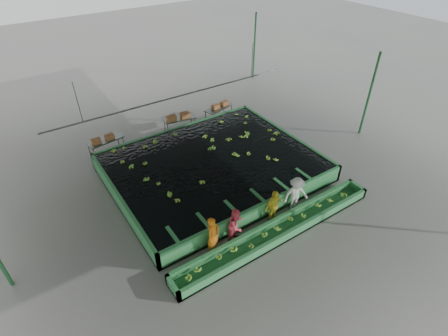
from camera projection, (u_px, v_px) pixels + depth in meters
ground at (230, 189)px, 17.15m from camera, size 80.00×80.00×0.00m
shed_roof at (231, 95)px, 14.17m from camera, size 20.00×22.00×0.04m
shed_posts at (230, 147)px, 15.66m from camera, size 20.00×22.00×5.00m
flotation_tank at (213, 167)px, 17.88m from camera, size 10.00×8.00×0.90m
tank_water at (213, 161)px, 17.64m from camera, size 9.70×7.70×0.00m
sorting_trough at (279, 231)px, 14.60m from camera, size 10.00×1.00×0.50m
cableway_rail at (177, 97)px, 18.70m from camera, size 0.08×0.08×14.00m
rail_hanger_left at (78, 103)px, 15.86m from camera, size 0.04×0.04×2.00m
rail_hanger_right at (252, 60)px, 20.34m from camera, size 0.04×0.04×2.00m
worker_a at (213, 236)px, 13.54m from camera, size 0.76×0.65×1.77m
worker_b at (236, 225)px, 14.06m from camera, size 0.99×0.89×1.66m
worker_c at (273, 206)px, 14.93m from camera, size 1.02×0.50×1.67m
worker_d at (296, 195)px, 15.48m from camera, size 1.30×0.99×1.78m
packing_table_left at (107, 146)px, 19.46m from camera, size 2.02×1.05×0.88m
packing_table_mid at (180, 124)px, 21.47m from camera, size 2.02×1.06×0.88m
packing_table_right at (219, 113)px, 22.59m from camera, size 2.09×1.25×0.89m
box_stack_left at (103, 141)px, 19.09m from camera, size 1.25×0.42×0.26m
box_stack_mid at (179, 119)px, 21.12m from camera, size 1.46×0.52×0.31m
box_stack_right at (220, 107)px, 22.39m from camera, size 1.25×0.50×0.26m
floating_bananas at (205, 153)px, 18.18m from camera, size 9.03×6.16×0.12m
trough_bananas at (279, 228)px, 14.51m from camera, size 9.07×0.60×0.12m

